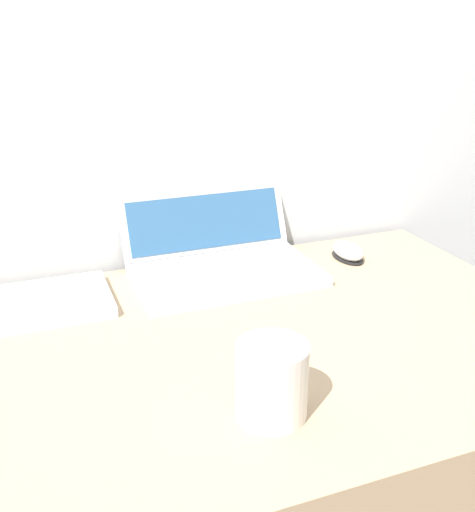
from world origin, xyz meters
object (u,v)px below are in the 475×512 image
computer_mouse (348,252)px  external_keyboard (3,309)px  laptop (218,250)px  drink_cup (272,379)px

computer_mouse → external_keyboard: 0.70m
laptop → drink_cup: size_ratio=3.50×
drink_cup → computer_mouse: 0.58m
laptop → external_keyboard: bearing=-173.6°
computer_mouse → laptop: bearing=172.5°
computer_mouse → external_keyboard: computer_mouse is taller
laptop → drink_cup: 0.49m
external_keyboard → drink_cup: bearing=-53.0°
laptop → external_keyboard: 0.42m
drink_cup → computer_mouse: drink_cup is taller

